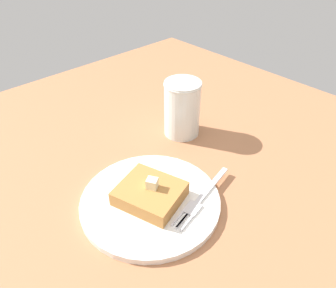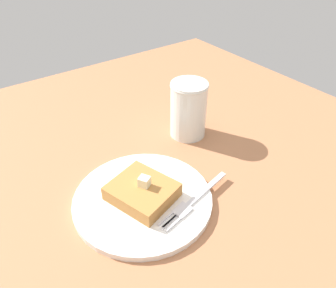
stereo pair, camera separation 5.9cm
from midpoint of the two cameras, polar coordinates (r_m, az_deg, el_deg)
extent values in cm
cube|color=#A46945|center=(50.13, -0.99, -17.79)|extent=(125.86, 125.86, 2.06)
cylinder|color=white|center=(54.13, -1.28, -9.75)|extent=(22.61, 22.61, 1.09)
torus|color=#523C21|center=(54.02, -1.28, -9.65)|extent=(22.61, 22.61, 0.80)
cube|color=#AD7439|center=(52.85, -1.30, -8.41)|extent=(11.08, 11.88, 2.49)
cube|color=#F4F1C6|center=(51.45, -0.87, -6.71)|extent=(2.13, 2.19, 1.67)
cube|color=silver|center=(55.64, 9.82, -7.77)|extent=(9.96, 3.00, 0.36)
cube|color=silver|center=(51.81, 5.82, -11.56)|extent=(3.20, 2.74, 0.36)
cube|color=silver|center=(49.88, 4.46, -13.98)|extent=(3.20, 0.99, 0.36)
cube|color=silver|center=(50.08, 3.95, -13.66)|extent=(3.20, 0.99, 0.36)
cube|color=silver|center=(50.29, 3.45, -13.35)|extent=(3.20, 0.99, 0.36)
cube|color=silver|center=(50.51, 2.95, -13.04)|extent=(3.20, 0.99, 0.36)
cylinder|color=#552608|center=(67.63, 6.02, 4.61)|extent=(6.77, 6.77, 8.14)
cylinder|color=silver|center=(66.71, 6.12, 5.91)|extent=(7.36, 7.36, 11.70)
torus|color=silver|center=(64.13, 6.43, 10.05)|extent=(7.56, 7.56, 0.50)
camera|label=1|loc=(0.03, -87.14, 2.13)|focal=35.00mm
camera|label=2|loc=(0.03, 92.86, -2.13)|focal=35.00mm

